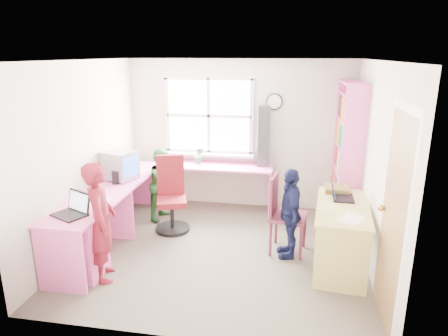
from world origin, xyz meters
name	(u,v)px	position (x,y,z in m)	size (l,w,h in m)	color
room	(223,158)	(0.01, 0.10, 1.22)	(3.64, 3.44, 2.44)	#4E473D
l_desk	(115,220)	(-1.31, -0.28, 0.46)	(2.38, 2.95, 0.75)	#FF65BC
right_desk	(342,222)	(1.48, -0.09, 0.55)	(0.72, 1.36, 0.75)	#D6C86B
bookshelf	(347,159)	(1.65, 1.19, 1.00)	(0.30, 1.02, 2.10)	#FF65BC
swivel_chair	(171,198)	(-0.82, 0.56, 0.46)	(0.63, 0.63, 1.08)	black
wooden_chair	(283,211)	(0.78, 0.14, 0.55)	(0.50, 0.50, 1.01)	maroon
crt_monitor	(120,165)	(-1.53, 0.46, 0.96)	(0.51, 0.48, 0.41)	#99999D
laptop_left	(73,209)	(-1.51, -0.85, 0.81)	(0.45, 0.43, 0.25)	black
laptop_right	(339,194)	(1.45, 0.17, 0.81)	(0.29, 0.35, 0.23)	black
speaker_a	(116,178)	(-1.51, 0.26, 0.84)	(0.11, 0.11, 0.18)	black
speaker_b	(133,166)	(-1.50, 0.82, 0.84)	(0.10, 0.10, 0.18)	black
cd_tower	(263,136)	(0.40, 1.53, 1.23)	(0.22, 0.20, 0.95)	black
game_box	(337,189)	(1.45, 0.44, 0.79)	(0.32, 0.32, 0.06)	red
paper_a	(100,202)	(-1.40, -0.45, 0.75)	(0.29, 0.35, 0.00)	silver
paper_b	(351,219)	(1.52, -0.47, 0.76)	(0.34, 0.38, 0.00)	silver
potted_plant	(199,156)	(-0.62, 1.45, 0.89)	(0.15, 0.12, 0.27)	#296832
person_red	(101,222)	(-1.19, -0.86, 0.68)	(0.50, 0.33, 1.37)	maroon
person_green	(163,184)	(-1.06, 0.92, 0.55)	(0.54, 0.42, 1.11)	#2E7431
person_navy	(290,213)	(0.87, 0.03, 0.58)	(0.67, 0.28, 1.15)	#14193F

